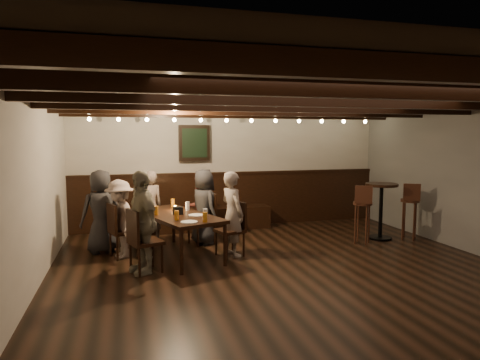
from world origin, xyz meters
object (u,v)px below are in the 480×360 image
object	(u,v)px
chair_left_near	(123,241)
person_left_near	(120,219)
chair_right_near	(203,229)
person_bench_right	(199,206)
chair_left_far	(145,253)
person_bench_left	(101,211)
person_bench_centre	(150,207)
person_left_far	(142,222)
bar_stool_right	(409,218)
person_right_near	(204,207)
bar_stool_left	(362,222)
person_right_far	(232,214)
dining_table	(177,217)
high_top_table	(381,203)
chair_right_far	(231,239)

from	to	relation	value
chair_left_near	person_left_near	size ratio (longest dim) A/B	0.70
chair_right_near	person_bench_right	xyz separation A→B (m)	(0.02, 0.48, 0.32)
chair_left_far	person_bench_left	world-z (taller)	person_bench_left
chair_right_near	person_bench_centre	xyz separation A→B (m)	(-0.88, 0.32, 0.37)
person_left_far	bar_stool_right	world-z (taller)	person_left_far
chair_right_near	person_right_near	distance (m)	0.39
chair_left_near	chair_right_near	bearing A→B (deg)	90.00
chair_left_far	bar_stool_right	size ratio (longest dim) A/B	0.86
person_bench_left	person_bench_centre	bearing A→B (deg)	-170.54
bar_stool_left	chair_left_far	bearing A→B (deg)	-143.17
person_bench_left	person_left_far	size ratio (longest dim) A/B	0.95
person_bench_left	person_right_near	size ratio (longest dim) A/B	1.03
person_left_far	bar_stool_right	bearing A→B (deg)	78.51
chair_right_near	person_right_far	distance (m)	0.98
dining_table	chair_right_near	bearing A→B (deg)	32.05
person_right_near	chair_right_near	bearing A→B (deg)	90.00
high_top_table	dining_table	bearing A→B (deg)	-177.50
dining_table	person_left_far	bearing A→B (deg)	-149.04
chair_left_near	person_right_far	xyz separation A→B (m)	(1.68, -0.36, 0.41)
person_bench_centre	high_top_table	size ratio (longest dim) A/B	1.25
chair_left_near	person_right_far	world-z (taller)	person_right_far
chair_right_near	person_bench_right	bearing A→B (deg)	-21.93
dining_table	person_right_near	distance (m)	0.88
chair_left_far	chair_right_far	size ratio (longest dim) A/B	1.05
person_bench_right	person_right_near	size ratio (longest dim) A/B	0.89
chair_right_far	high_top_table	xyz separation A→B (m)	(2.92, 0.35, 0.42)
person_bench_centre	person_left_near	bearing A→B (deg)	38.66
person_right_near	person_left_near	bearing A→B (deg)	90.00
bar_stool_right	person_left_far	bearing A→B (deg)	-144.70
person_right_far	bar_stool_right	bearing A→B (deg)	-106.53
person_bench_centre	person_right_near	xyz separation A→B (m)	(0.91, -0.31, 0.01)
person_bench_right	person_right_far	bearing A→B (deg)	83.66
dining_table	person_bench_left	bearing A→B (deg)	135.00
person_left_far	bar_stool_left	world-z (taller)	person_left_far
dining_table	person_left_far	distance (m)	0.88
chair_right_near	person_right_near	xyz separation A→B (m)	(0.03, 0.01, 0.39)
person_bench_left	dining_table	bearing A→B (deg)	135.00
chair_left_near	person_left_near	bearing A→B (deg)	-90.00
high_top_table	person_bench_left	bearing A→B (deg)	175.54
high_top_table	bar_stool_left	bearing A→B (deg)	-157.79
person_right_far	person_right_near	bearing A→B (deg)	0.00
chair_right_near	person_left_near	size ratio (longest dim) A/B	0.73
chair_left_near	person_left_near	world-z (taller)	person_left_near
chair_right_near	chair_right_far	world-z (taller)	chair_right_near
chair_right_near	chair_left_near	bearing A→B (deg)	90.00
chair_right_far	bar_stool_left	world-z (taller)	bar_stool_left
chair_right_near	person_bench_centre	world-z (taller)	person_bench_centre
person_bench_centre	bar_stool_left	distance (m)	3.75
chair_left_far	chair_right_far	bearing A→B (deg)	90.00
chair_left_near	person_bench_left	world-z (taller)	person_bench_left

